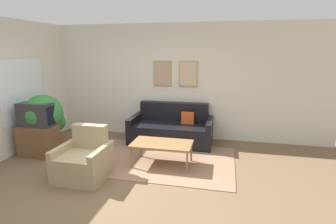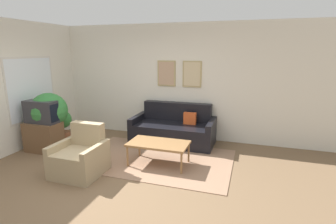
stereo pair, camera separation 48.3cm
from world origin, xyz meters
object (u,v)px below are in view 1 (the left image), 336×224
at_px(coffee_table, 162,145).
at_px(potted_plant_tall, 44,115).
at_px(couch, 172,130).
at_px(armchair, 84,161).
at_px(tv, 36,115).

height_order(coffee_table, potted_plant_tall, potted_plant_tall).
relative_size(couch, potted_plant_tall, 1.54).
bearing_deg(couch, armchair, -118.28).
height_order(couch, armchair, couch).
relative_size(coffee_table, potted_plant_tall, 0.91).
height_order(couch, potted_plant_tall, potted_plant_tall).
height_order(armchair, potted_plant_tall, potted_plant_tall).
relative_size(coffee_table, armchair, 1.30).
relative_size(armchair, potted_plant_tall, 0.70).
bearing_deg(tv, potted_plant_tall, 90.34).
distance_m(armchair, potted_plant_tall, 1.71).
distance_m(couch, tv, 2.85).
relative_size(tv, potted_plant_tall, 0.57).
bearing_deg(tv, armchair, -25.39).
relative_size(tv, armchair, 0.82).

